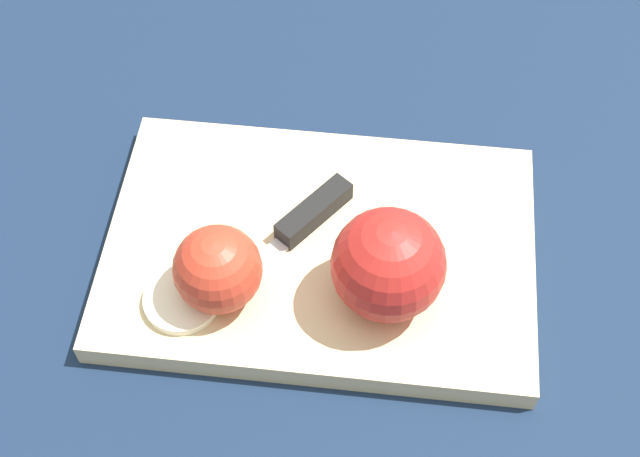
{
  "coord_description": "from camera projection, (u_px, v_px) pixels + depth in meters",
  "views": [
    {
      "loc": [
        -0.04,
        0.41,
        0.63
      ],
      "look_at": [
        0.0,
        0.0,
        0.04
      ],
      "focal_mm": 50.0,
      "sensor_mm": 36.0,
      "label": 1
    }
  ],
  "objects": [
    {
      "name": "apple_slice",
      "position": [
        182.0,
        300.0,
        0.7
      ],
      "size": [
        0.06,
        0.06,
        0.01
      ],
      "color": "#EFE5C6",
      "rests_on": "cutting_board"
    },
    {
      "name": "apple_half_right",
      "position": [
        218.0,
        269.0,
        0.68
      ],
      "size": [
        0.07,
        0.07,
        0.07
      ],
      "rotation": [
        0.0,
        0.0,
        4.28
      ],
      "color": "red",
      "rests_on": "cutting_board"
    },
    {
      "name": "apple_half_left",
      "position": [
        388.0,
        264.0,
        0.67
      ],
      "size": [
        0.09,
        0.09,
        0.09
      ],
      "rotation": [
        0.0,
        0.0,
        5.52
      ],
      "color": "red",
      "rests_on": "cutting_board"
    },
    {
      "name": "knife",
      "position": [
        303.0,
        222.0,
        0.73
      ],
      "size": [
        0.13,
        0.15,
        0.02
      ],
      "rotation": [
        0.0,
        0.0,
        0.9
      ],
      "color": "silver",
      "rests_on": "cutting_board"
    },
    {
      "name": "ground_plane",
      "position": [
        320.0,
        257.0,
        0.75
      ],
      "size": [
        4.0,
        4.0,
        0.0
      ],
      "primitive_type": "plane",
      "color": "#14233D"
    },
    {
      "name": "cutting_board",
      "position": [
        320.0,
        250.0,
        0.74
      ],
      "size": [
        0.36,
        0.24,
        0.02
      ],
      "color": "#D1B789",
      "rests_on": "ground_plane"
    }
  ]
}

